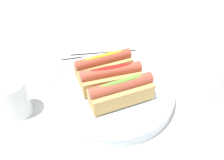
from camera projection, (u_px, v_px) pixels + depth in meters
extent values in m
plane|color=beige|center=(110.00, 92.00, 0.61)|extent=(2.40, 2.40, 0.00)
cylinder|color=silver|center=(112.00, 92.00, 0.59)|extent=(0.32, 0.32, 0.03)
torus|color=silver|center=(112.00, 88.00, 0.58)|extent=(0.32, 0.32, 0.01)
cube|color=tan|center=(104.00, 68.00, 0.60)|extent=(0.16, 0.08, 0.04)
cylinder|color=#A84733|center=(104.00, 59.00, 0.58)|extent=(0.15, 0.06, 0.03)
ellipsoid|color=gold|center=(104.00, 55.00, 0.57)|extent=(0.11, 0.04, 0.01)
cube|color=tan|center=(112.00, 80.00, 0.56)|extent=(0.15, 0.07, 0.04)
cylinder|color=#B24C38|center=(112.00, 71.00, 0.54)|extent=(0.15, 0.04, 0.03)
ellipsoid|color=red|center=(112.00, 67.00, 0.53)|extent=(0.11, 0.02, 0.01)
cube|color=tan|center=(121.00, 94.00, 0.52)|extent=(0.16, 0.08, 0.04)
cylinder|color=#B24C38|center=(122.00, 85.00, 0.50)|extent=(0.15, 0.06, 0.03)
ellipsoid|color=olive|center=(122.00, 81.00, 0.50)|extent=(0.11, 0.03, 0.01)
cylinder|color=white|center=(14.00, 99.00, 0.52)|extent=(0.07, 0.07, 0.09)
cylinder|color=silver|center=(15.00, 101.00, 0.53)|extent=(0.06, 0.06, 0.07)
cylinder|color=black|center=(95.00, 55.00, 0.74)|extent=(0.22, 0.02, 0.01)
cylinder|color=black|center=(103.00, 52.00, 0.75)|extent=(0.22, 0.01, 0.01)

